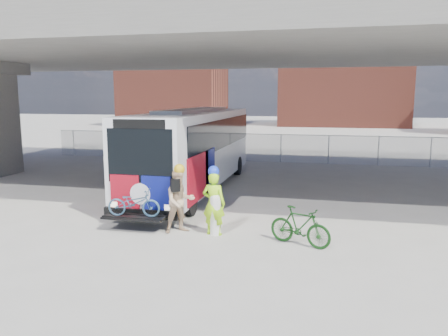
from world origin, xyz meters
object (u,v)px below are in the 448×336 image
(cyclist_tan, at_px, (180,200))
(bike_parked, at_px, (300,226))
(cyclist_hivis, at_px, (214,202))
(bollard, at_px, (216,213))
(bus, at_px, (195,144))

(cyclist_tan, relative_size, bike_parked, 1.16)
(cyclist_hivis, xyz_separation_m, cyclist_tan, (-1.10, -0.00, -0.01))
(bollard, relative_size, cyclist_tan, 0.60)
(bus, xyz_separation_m, cyclist_tan, (1.43, -6.33, -1.08))
(bus, height_order, cyclist_hivis, bus)
(cyclist_tan, bearing_deg, cyclist_hivis, -36.24)
(bollard, xyz_separation_m, cyclist_tan, (-1.15, -0.00, 0.33))
(bollard, relative_size, bike_parked, 0.70)
(bus, xyz_separation_m, cyclist_hivis, (2.53, -6.33, -1.07))
(cyclist_hivis, distance_m, bike_parked, 2.72)
(bus, bearing_deg, cyclist_hivis, -68.21)
(bollard, xyz_separation_m, bike_parked, (2.59, -0.42, -0.14))
(bus, height_order, bike_parked, bus)
(cyclist_hivis, distance_m, cyclist_tan, 1.10)
(bollard, height_order, bike_parked, bollard)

